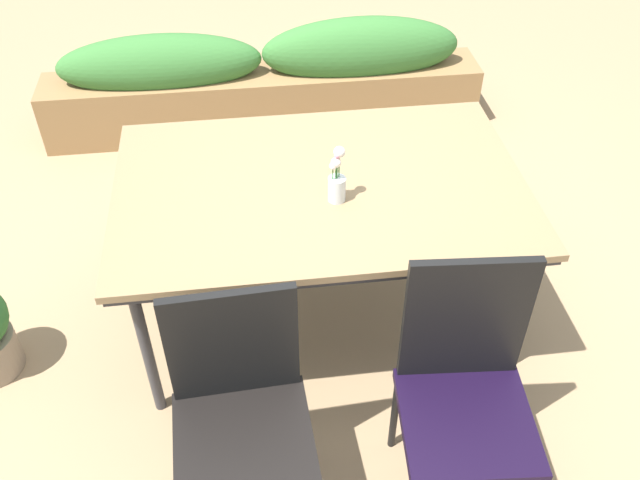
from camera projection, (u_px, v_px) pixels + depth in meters
name	position (u px, v px, depth m)	size (l,w,h in m)	color
ground_plane	(328.00, 304.00, 3.30)	(12.00, 12.00, 0.00)	#9E7F5B
dining_table	(320.00, 192.00, 2.79)	(1.65, 1.08, 0.76)	#8C704C
chair_near_right	(466.00, 383.00, 2.29)	(0.47, 0.47, 0.98)	black
chair_near_left	(240.00, 409.00, 2.22)	(0.47, 0.47, 0.94)	black
flower_vase	(337.00, 180.00, 2.61)	(0.07, 0.07, 0.24)	silver
planter_box	(265.00, 81.00, 4.28)	(2.72, 0.36, 0.70)	olive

